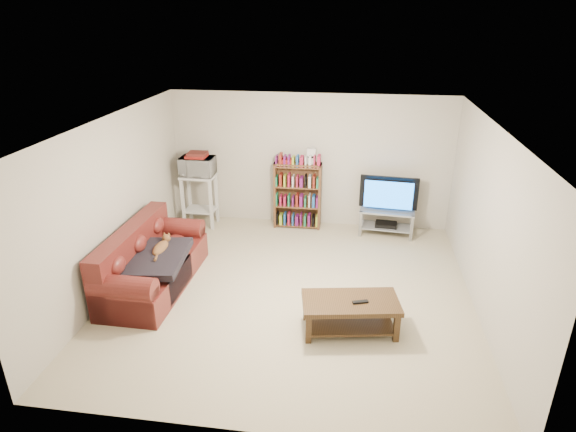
% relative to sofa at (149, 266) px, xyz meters
% --- Properties ---
extents(floor, '(5.00, 5.00, 0.00)m').
position_rel_sofa_xyz_m(floor, '(2.04, 0.09, -0.31)').
color(floor, beige).
rests_on(floor, ground).
extents(ceiling, '(5.00, 5.00, 0.00)m').
position_rel_sofa_xyz_m(ceiling, '(2.04, 0.09, 2.09)').
color(ceiling, white).
rests_on(ceiling, ground).
extents(wall_back, '(5.00, 0.00, 5.00)m').
position_rel_sofa_xyz_m(wall_back, '(2.04, 2.59, 0.89)').
color(wall_back, beige).
rests_on(wall_back, ground).
extents(wall_front, '(5.00, 0.00, 5.00)m').
position_rel_sofa_xyz_m(wall_front, '(2.04, -2.41, 0.89)').
color(wall_front, beige).
rests_on(wall_front, ground).
extents(wall_left, '(0.00, 5.00, 5.00)m').
position_rel_sofa_xyz_m(wall_left, '(-0.46, 0.09, 0.89)').
color(wall_left, beige).
rests_on(wall_left, ground).
extents(wall_right, '(0.00, 5.00, 5.00)m').
position_rel_sofa_xyz_m(wall_right, '(4.54, 0.09, 0.89)').
color(wall_right, beige).
rests_on(wall_right, ground).
extents(sofa, '(0.93, 2.08, 0.88)m').
position_rel_sofa_xyz_m(sofa, '(0.00, 0.00, 0.00)').
color(sofa, maroon).
rests_on(sofa, floor).
extents(blanket, '(0.87, 1.09, 0.18)m').
position_rel_sofa_xyz_m(blanket, '(0.18, -0.14, 0.21)').
color(blanket, black).
rests_on(blanket, sofa).
extents(cat, '(0.24, 0.57, 0.17)m').
position_rel_sofa_xyz_m(cat, '(0.18, 0.04, 0.27)').
color(cat, brown).
rests_on(cat, sofa).
extents(coffee_table, '(1.26, 0.77, 0.43)m').
position_rel_sofa_xyz_m(coffee_table, '(2.88, -0.68, -0.02)').
color(coffee_table, '#3C2815').
rests_on(coffee_table, floor).
extents(remote, '(0.20, 0.11, 0.02)m').
position_rel_sofa_xyz_m(remote, '(3.00, -0.71, 0.13)').
color(remote, black).
rests_on(remote, coffee_table).
extents(tv_stand, '(0.97, 0.50, 0.47)m').
position_rel_sofa_xyz_m(tv_stand, '(3.45, 2.24, 0.01)').
color(tv_stand, '#999EA3').
rests_on(tv_stand, floor).
extents(television, '(1.02, 0.22, 0.58)m').
position_rel_sofa_xyz_m(television, '(3.45, 2.24, 0.45)').
color(television, black).
rests_on(television, tv_stand).
extents(dvd_player, '(0.40, 0.29, 0.06)m').
position_rel_sofa_xyz_m(dvd_player, '(3.45, 2.24, -0.12)').
color(dvd_player, black).
rests_on(dvd_player, tv_stand).
extents(bookshelf, '(0.85, 0.27, 1.22)m').
position_rel_sofa_xyz_m(bookshelf, '(1.85, 2.35, 0.32)').
color(bookshelf, brown).
rests_on(bookshelf, floor).
extents(shelf_clutter, '(0.62, 0.19, 0.28)m').
position_rel_sofa_xyz_m(shelf_clutter, '(1.95, 2.37, 1.01)').
color(shelf_clutter, silver).
rests_on(shelf_clutter, bookshelf).
extents(microwave_stand, '(0.61, 0.45, 0.97)m').
position_rel_sofa_xyz_m(microwave_stand, '(0.07, 2.19, 0.31)').
color(microwave_stand, silver).
rests_on(microwave_stand, floor).
extents(microwave, '(0.60, 0.41, 0.33)m').
position_rel_sofa_xyz_m(microwave, '(0.07, 2.19, 0.82)').
color(microwave, silver).
rests_on(microwave, microwave_stand).
extents(game_boxes, '(0.35, 0.31, 0.05)m').
position_rel_sofa_xyz_m(game_boxes, '(0.07, 2.19, 1.01)').
color(game_boxes, maroon).
rests_on(game_boxes, microwave).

